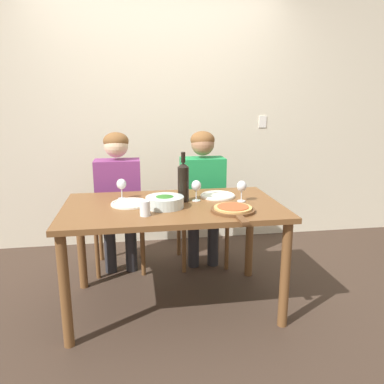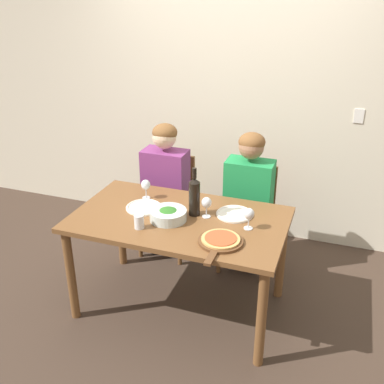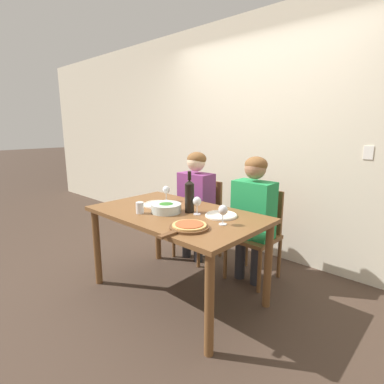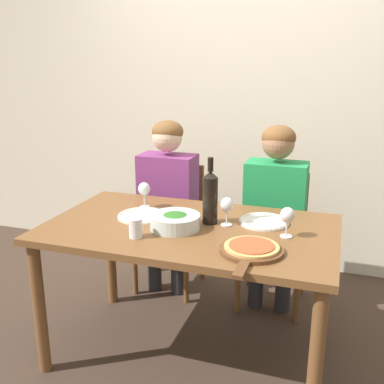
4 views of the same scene
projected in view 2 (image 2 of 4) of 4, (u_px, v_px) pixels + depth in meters
name	position (u px, v px, depth m)	size (l,w,h in m)	color
ground_plane	(180.00, 305.00, 3.46)	(40.00, 40.00, 0.00)	#3D2D23
back_wall	(233.00, 94.00, 4.06)	(10.00, 0.06, 2.70)	beige
dining_table	(179.00, 229.00, 3.18)	(1.49, 0.87, 0.77)	brown
chair_left	(170.00, 200.00, 4.05)	(0.42, 0.42, 0.87)	brown
chair_right	(250.00, 213.00, 3.83)	(0.42, 0.42, 0.87)	brown
person_woman	(165.00, 179.00, 3.86)	(0.47, 0.51, 1.21)	#28282D
person_man	(248.00, 191.00, 3.63)	(0.47, 0.51, 1.21)	#28282D
wine_bottle	(194.00, 196.00, 3.12)	(0.08, 0.08, 0.35)	black
broccoli_bowl	(168.00, 215.00, 3.09)	(0.26, 0.26, 0.08)	silver
dinner_plate_left	(144.00, 207.00, 3.26)	(0.26, 0.26, 0.02)	silver
dinner_plate_right	(235.00, 214.00, 3.17)	(0.26, 0.26, 0.02)	silver
pizza_on_board	(220.00, 241.00, 2.82)	(0.29, 0.43, 0.04)	brown
wine_glass_left	(146.00, 186.00, 3.38)	(0.07, 0.07, 0.15)	silver
wine_glass_right	(249.00, 215.00, 2.95)	(0.07, 0.07, 0.15)	silver
wine_glass_centre	(207.00, 203.00, 3.10)	(0.07, 0.07, 0.15)	silver
water_tumbler	(139.00, 222.00, 2.98)	(0.07, 0.07, 0.10)	silver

